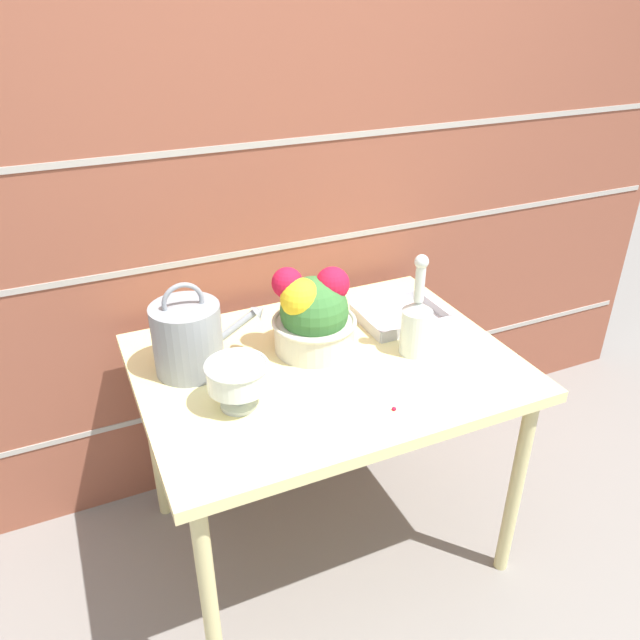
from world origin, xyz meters
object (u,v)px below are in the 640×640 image
crystal_pedestal_bowl (237,377)px  flower_planter (312,315)px  watering_can (188,337)px  wire_tray (400,317)px  glass_decanter (416,322)px

crystal_pedestal_bowl → flower_planter: flower_planter is taller
crystal_pedestal_bowl → watering_can: bearing=107.3°
wire_tray → flower_planter: bearing=-172.2°
watering_can → wire_tray: bearing=0.5°
watering_can → flower_planter: watering_can is taller
glass_decanter → watering_can: bearing=163.7°
watering_can → crystal_pedestal_bowl: watering_can is taller
crystal_pedestal_bowl → glass_decanter: 0.57m
watering_can → glass_decanter: size_ratio=1.07×
watering_can → crystal_pedestal_bowl: bearing=-72.7°
watering_can → crystal_pedestal_bowl: (0.07, -0.23, -0.02)m
glass_decanter → wire_tray: bearing=71.8°
glass_decanter → flower_planter: bearing=151.9°
watering_can → flower_planter: bearing=-6.2°
glass_decanter → crystal_pedestal_bowl: bearing=-175.8°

